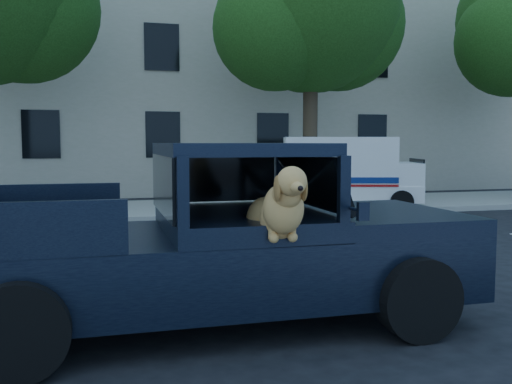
{
  "coord_description": "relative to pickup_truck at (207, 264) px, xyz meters",
  "views": [
    {
      "loc": [
        -1.07,
        -6.62,
        1.93
      ],
      "look_at": [
        0.41,
        -1.15,
        1.44
      ],
      "focal_mm": 40.0,
      "sensor_mm": 36.0,
      "label": 1
    }
  ],
  "objects": [
    {
      "name": "ground",
      "position": [
        0.03,
        0.77,
        -0.65
      ],
      "size": [
        120.0,
        120.0,
        0.0
      ],
      "primitive_type": "plane",
      "color": "black",
      "rests_on": "ground"
    },
    {
      "name": "far_sidewalk",
      "position": [
        0.03,
        9.97,
        -0.58
      ],
      "size": [
        60.0,
        4.0,
        0.15
      ],
      "primitive_type": "cube",
      "color": "gray",
      "rests_on": "ground"
    },
    {
      "name": "lane_stripes",
      "position": [
        2.03,
        4.17,
        -0.64
      ],
      "size": [
        21.6,
        0.14,
        0.01
      ],
      "primitive_type": null,
      "color": "silver",
      "rests_on": "ground"
    },
    {
      "name": "street_tree_mid",
      "position": [
        5.06,
        10.39,
        5.06
      ],
      "size": [
        6.0,
        5.2,
        8.6
      ],
      "color": "#332619",
      "rests_on": "ground"
    },
    {
      "name": "building_main",
      "position": [
        3.03,
        17.27,
        3.85
      ],
      "size": [
        26.0,
        6.0,
        9.0
      ],
      "primitive_type": "cube",
      "color": "beige",
      "rests_on": "ground"
    },
    {
      "name": "pickup_truck",
      "position": [
        0.0,
        0.0,
        0.0
      ],
      "size": [
        5.38,
        2.75,
        1.92
      ],
      "rotation": [
        0.0,
        0.0,
        0.0
      ],
      "color": "black",
      "rests_on": "ground"
    },
    {
      "name": "mail_truck",
      "position": [
        5.73,
        9.2,
        0.26
      ],
      "size": [
        4.13,
        2.77,
        2.08
      ],
      "rotation": [
        0.0,
        0.0,
        -0.28
      ],
      "color": "silver",
      "rests_on": "ground"
    }
  ]
}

